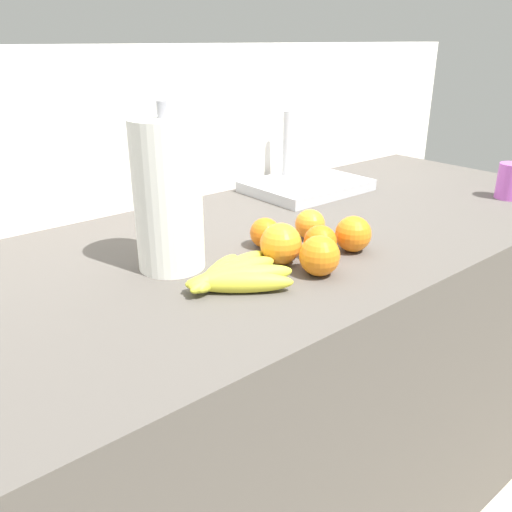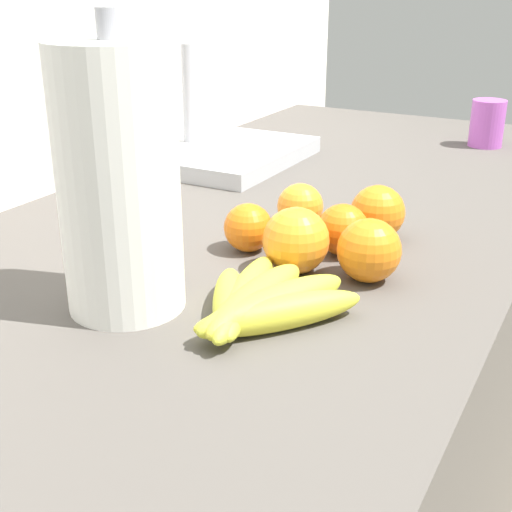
{
  "view_description": "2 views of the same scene",
  "coord_description": "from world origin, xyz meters",
  "px_view_note": "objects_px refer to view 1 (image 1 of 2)",
  "views": [
    {
      "loc": [
        -0.77,
        -0.84,
        1.31
      ],
      "look_at": [
        -0.19,
        -0.14,
        0.93
      ],
      "focal_mm": 36.96,
      "sensor_mm": 36.0,
      "label": 1
    },
    {
      "loc": [
        -0.83,
        -0.46,
        1.24
      ],
      "look_at": [
        -0.25,
        -0.14,
        0.97
      ],
      "focal_mm": 48.23,
      "sensor_mm": 36.0,
      "label": 2
    }
  ],
  "objects_px": {
    "banana_bunch": "(233,275)",
    "orange_center": "(353,234)",
    "orange_far_right": "(265,233)",
    "mug": "(510,181)",
    "orange_back_right": "(319,256)",
    "orange_back_left": "(320,242)",
    "paper_towel_roll": "(168,196)",
    "sink_basin": "(306,184)",
    "orange_front": "(281,244)",
    "orange_right": "(310,224)"
  },
  "relations": [
    {
      "from": "orange_right",
      "to": "sink_basin",
      "type": "distance_m",
      "value": 0.4
    },
    {
      "from": "orange_center",
      "to": "mug",
      "type": "relative_size",
      "value": 0.77
    },
    {
      "from": "orange_right",
      "to": "paper_towel_roll",
      "type": "height_order",
      "value": "paper_towel_roll"
    },
    {
      "from": "orange_back_left",
      "to": "mug",
      "type": "relative_size",
      "value": 0.69
    },
    {
      "from": "orange_far_right",
      "to": "banana_bunch",
      "type": "bearing_deg",
      "value": -147.74
    },
    {
      "from": "mug",
      "to": "orange_far_right",
      "type": "bearing_deg",
      "value": 168.67
    },
    {
      "from": "orange_far_right",
      "to": "orange_back_right",
      "type": "xyz_separation_m",
      "value": [
        -0.02,
        -0.17,
        0.01
      ]
    },
    {
      "from": "orange_far_right",
      "to": "orange_right",
      "type": "relative_size",
      "value": 0.97
    },
    {
      "from": "orange_right",
      "to": "mug",
      "type": "relative_size",
      "value": 0.68
    },
    {
      "from": "banana_bunch",
      "to": "orange_right",
      "type": "relative_size",
      "value": 3.23
    },
    {
      "from": "banana_bunch",
      "to": "orange_right",
      "type": "height_order",
      "value": "orange_right"
    },
    {
      "from": "paper_towel_roll",
      "to": "orange_center",
      "type": "bearing_deg",
      "value": -27.39
    },
    {
      "from": "orange_front",
      "to": "paper_towel_roll",
      "type": "xyz_separation_m",
      "value": [
        -0.18,
        0.13,
        0.1
      ]
    },
    {
      "from": "orange_back_right",
      "to": "sink_basin",
      "type": "bearing_deg",
      "value": 47.52
    },
    {
      "from": "orange_front",
      "to": "mug",
      "type": "relative_size",
      "value": 0.84
    },
    {
      "from": "banana_bunch",
      "to": "orange_center",
      "type": "relative_size",
      "value": 2.85
    },
    {
      "from": "sink_basin",
      "to": "orange_far_right",
      "type": "bearing_deg",
      "value": -145.51
    },
    {
      "from": "orange_back_left",
      "to": "mug",
      "type": "bearing_deg",
      "value": -3.11
    },
    {
      "from": "orange_back_left",
      "to": "mug",
      "type": "distance_m",
      "value": 0.72
    },
    {
      "from": "paper_towel_roll",
      "to": "mug",
      "type": "relative_size",
      "value": 3.21
    },
    {
      "from": "orange_back_right",
      "to": "orange_far_right",
      "type": "bearing_deg",
      "value": 84.96
    },
    {
      "from": "orange_front",
      "to": "mug",
      "type": "xyz_separation_m",
      "value": [
        0.81,
        -0.07,
        0.01
      ]
    },
    {
      "from": "paper_towel_roll",
      "to": "orange_back_left",
      "type": "bearing_deg",
      "value": -30.87
    },
    {
      "from": "orange_back_right",
      "to": "orange_center",
      "type": "relative_size",
      "value": 1.02
    },
    {
      "from": "orange_far_right",
      "to": "mug",
      "type": "distance_m",
      "value": 0.79
    },
    {
      "from": "orange_back_right",
      "to": "orange_center",
      "type": "bearing_deg",
      "value": 15.32
    },
    {
      "from": "orange_back_right",
      "to": "orange_center",
      "type": "height_order",
      "value": "orange_back_right"
    },
    {
      "from": "orange_right",
      "to": "sink_basin",
      "type": "height_order",
      "value": "sink_basin"
    },
    {
      "from": "orange_far_right",
      "to": "orange_back_right",
      "type": "bearing_deg",
      "value": -95.04
    },
    {
      "from": "sink_basin",
      "to": "banana_bunch",
      "type": "bearing_deg",
      "value": -146.17
    },
    {
      "from": "orange_front",
      "to": "paper_towel_roll",
      "type": "bearing_deg",
      "value": 144.49
    },
    {
      "from": "orange_far_right",
      "to": "mug",
      "type": "relative_size",
      "value": 0.66
    },
    {
      "from": "banana_bunch",
      "to": "orange_center",
      "type": "height_order",
      "value": "orange_center"
    },
    {
      "from": "orange_far_right",
      "to": "orange_back_left",
      "type": "bearing_deg",
      "value": -67.03
    },
    {
      "from": "orange_front",
      "to": "sink_basin",
      "type": "height_order",
      "value": "sink_basin"
    },
    {
      "from": "orange_back_right",
      "to": "paper_towel_roll",
      "type": "distance_m",
      "value": 0.31
    },
    {
      "from": "banana_bunch",
      "to": "orange_back_right",
      "type": "xyz_separation_m",
      "value": [
        0.15,
        -0.07,
        0.02
      ]
    },
    {
      "from": "banana_bunch",
      "to": "orange_back_left",
      "type": "height_order",
      "value": "orange_back_left"
    },
    {
      "from": "paper_towel_roll",
      "to": "mug",
      "type": "bearing_deg",
      "value": -11.15
    },
    {
      "from": "orange_back_right",
      "to": "mug",
      "type": "bearing_deg",
      "value": 1.47
    },
    {
      "from": "orange_back_left",
      "to": "orange_front",
      "type": "bearing_deg",
      "value": 160.62
    },
    {
      "from": "orange_center",
      "to": "mug",
      "type": "xyz_separation_m",
      "value": [
        0.64,
        -0.02,
        0.01
      ]
    },
    {
      "from": "orange_back_right",
      "to": "paper_towel_roll",
      "type": "height_order",
      "value": "paper_towel_roll"
    },
    {
      "from": "sink_basin",
      "to": "orange_back_right",
      "type": "bearing_deg",
      "value": -132.48
    },
    {
      "from": "banana_bunch",
      "to": "orange_front",
      "type": "distance_m",
      "value": 0.14
    },
    {
      "from": "paper_towel_roll",
      "to": "sink_basin",
      "type": "bearing_deg",
      "value": 20.96
    },
    {
      "from": "orange_center",
      "to": "mug",
      "type": "bearing_deg",
      "value": -1.69
    },
    {
      "from": "orange_far_right",
      "to": "orange_back_left",
      "type": "relative_size",
      "value": 0.95
    },
    {
      "from": "orange_back_left",
      "to": "paper_towel_roll",
      "type": "relative_size",
      "value": 0.22
    },
    {
      "from": "banana_bunch",
      "to": "paper_towel_roll",
      "type": "height_order",
      "value": "paper_towel_roll"
    }
  ]
}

